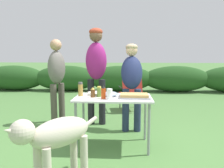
# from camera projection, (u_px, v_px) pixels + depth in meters

# --- Properties ---
(ground_plane) EXTENTS (60.00, 60.00, 0.00)m
(ground_plane) POSITION_uv_depth(u_px,v_px,m) (113.00, 146.00, 3.24)
(ground_plane) COLOR #4C7A3D
(shrub_hedge) EXTENTS (14.40, 0.90, 0.92)m
(shrub_hedge) POSITION_uv_depth(u_px,v_px,m) (121.00, 79.00, 7.92)
(shrub_hedge) COLOR #234C1E
(shrub_hedge) RESTS_ON ground
(folding_table) EXTENTS (1.10, 0.64, 0.74)m
(folding_table) POSITION_uv_depth(u_px,v_px,m) (113.00, 102.00, 3.15)
(folding_table) COLOR white
(folding_table) RESTS_ON ground
(food_tray) EXTENTS (0.44, 0.27, 0.06)m
(food_tray) POSITION_uv_depth(u_px,v_px,m) (134.00, 96.00, 3.08)
(food_tray) COLOR #9E9EA3
(food_tray) RESTS_ON folding_table
(plate_stack) EXTENTS (0.25, 0.25, 0.04)m
(plate_stack) POSITION_uv_depth(u_px,v_px,m) (96.00, 93.00, 3.30)
(plate_stack) COLOR white
(plate_stack) RESTS_ON folding_table
(mixing_bowl) EXTENTS (0.22, 0.22, 0.07)m
(mixing_bowl) POSITION_uv_depth(u_px,v_px,m) (110.00, 94.00, 3.19)
(mixing_bowl) COLOR #99B2CC
(mixing_bowl) RESTS_ON folding_table
(paper_cup_stack) EXTENTS (0.08, 0.08, 0.14)m
(paper_cup_stack) POSITION_uv_depth(u_px,v_px,m) (109.00, 94.00, 2.97)
(paper_cup_stack) COLOR white
(paper_cup_stack) RESTS_ON folding_table
(relish_jar) EXTENTS (0.06, 0.06, 0.15)m
(relish_jar) POSITION_uv_depth(u_px,v_px,m) (99.00, 92.00, 3.14)
(relish_jar) COLOR olive
(relish_jar) RESTS_ON folding_table
(spice_jar) EXTENTS (0.07, 0.07, 0.20)m
(spice_jar) POSITION_uv_depth(u_px,v_px,m) (81.00, 89.00, 3.20)
(spice_jar) COLOR #B2893D
(spice_jar) RESTS_ON folding_table
(beer_bottle) EXTENTS (0.06, 0.06, 0.14)m
(beer_bottle) POSITION_uv_depth(u_px,v_px,m) (93.00, 92.00, 3.12)
(beer_bottle) COLOR brown
(beer_bottle) RESTS_ON folding_table
(hot_sauce_bottle) EXTENTS (0.06, 0.06, 0.19)m
(hot_sauce_bottle) POSITION_uv_depth(u_px,v_px,m) (103.00, 92.00, 3.01)
(hot_sauce_bottle) COLOR #CC4214
(hot_sauce_bottle) RESTS_ON folding_table
(standing_person_in_olive_jacket) EXTENTS (0.38, 0.48, 1.53)m
(standing_person_in_olive_jacket) POSITION_uv_depth(u_px,v_px,m) (132.00, 77.00, 3.84)
(standing_person_in_olive_jacket) COLOR #232D4C
(standing_person_in_olive_jacket) RESTS_ON ground
(standing_person_in_red_jacket) EXTENTS (0.42, 0.31, 1.83)m
(standing_person_in_red_jacket) POSITION_uv_depth(u_px,v_px,m) (96.00, 65.00, 4.11)
(standing_person_in_red_jacket) COLOR black
(standing_person_in_red_jacket) RESTS_ON ground
(standing_person_in_dark_puffer) EXTENTS (0.42, 0.46, 1.63)m
(standing_person_in_dark_puffer) POSITION_uv_depth(u_px,v_px,m) (57.00, 74.00, 4.18)
(standing_person_in_dark_puffer) COLOR #4C473D
(standing_person_in_dark_puffer) RESTS_ON ground
(dog) EXTENTS (0.77, 0.86, 0.77)m
(dog) POSITION_uv_depth(u_px,v_px,m) (55.00, 136.00, 2.23)
(dog) COLOR beige
(dog) RESTS_ON ground
(camp_chair_green_behind_table) EXTENTS (0.58, 0.67, 0.83)m
(camp_chair_green_behind_table) POSITION_uv_depth(u_px,v_px,m) (131.00, 92.00, 5.16)
(camp_chair_green_behind_table) COLOR maroon
(camp_chair_green_behind_table) RESTS_ON ground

